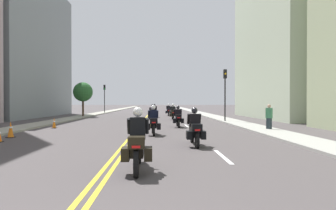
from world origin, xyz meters
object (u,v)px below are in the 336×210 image
object	(u,v)px
traffic_light_far	(104,94)
motorcycle_5	(173,113)
motorcycle_1	(195,130)
motorcycle_3	(178,118)
motorcycle_4	(153,115)
pedestrian_0	(269,117)
traffic_light_near	(225,86)
traffic_cone_1	(54,123)
traffic_cone_2	(11,130)
motorcycle_0	(138,145)
motorcycle_7	(168,111)
street_tree_0	(83,92)
motorcycle_6	(154,112)
motorcycle_2	(153,123)

from	to	relation	value
traffic_light_far	motorcycle_5	bearing A→B (deg)	-59.30
motorcycle_1	motorcycle_3	distance (m)	8.68
motorcycle_4	pedestrian_0	bearing A→B (deg)	-44.41
motorcycle_4	traffic_light_near	world-z (taller)	traffic_light_near
traffic_cone_1	traffic_light_near	world-z (taller)	traffic_light_near
traffic_cone_2	pedestrian_0	world-z (taller)	pedestrian_0
motorcycle_0	traffic_light_far	world-z (taller)	traffic_light_far
motorcycle_1	pedestrian_0	distance (m)	8.01
motorcycle_7	traffic_light_far	xyz separation A→B (m)	(-10.02, 8.72, 2.53)
traffic_cone_1	street_tree_0	world-z (taller)	street_tree_0
motorcycle_6	motorcycle_7	xyz separation A→B (m)	(1.79, 3.78, -0.01)
traffic_cone_1	pedestrian_0	bearing A→B (deg)	-9.23
traffic_light_far	motorcycle_6	bearing A→B (deg)	-56.65
motorcycle_7	street_tree_0	world-z (taller)	street_tree_0
motorcycle_1	traffic_light_far	bearing A→B (deg)	106.19
motorcycle_2	pedestrian_0	bearing A→B (deg)	12.11
motorcycle_5	motorcycle_2	bearing A→B (deg)	-98.24
motorcycle_0	motorcycle_4	bearing A→B (deg)	88.40
motorcycle_1	traffic_light_far	distance (m)	35.91
motorcycle_5	motorcycle_6	xyz separation A→B (m)	(-1.96, 4.66, -0.01)
motorcycle_7	traffic_light_far	distance (m)	13.52
motorcycle_2	motorcycle_6	world-z (taller)	motorcycle_2
traffic_light_near	street_tree_0	size ratio (longest dim) A/B	1.13
motorcycle_0	traffic_cone_1	size ratio (longest dim) A/B	3.07
motorcycle_1	motorcycle_7	distance (m)	25.61
street_tree_0	motorcycle_7	bearing A→B (deg)	15.14
motorcycle_4	motorcycle_6	world-z (taller)	motorcycle_4
traffic_light_near	motorcycle_4	bearing A→B (deg)	-171.33
motorcycle_6	motorcycle_7	distance (m)	4.18
motorcycle_4	traffic_light_far	distance (m)	23.27
motorcycle_2	street_tree_0	distance (m)	20.97
traffic_cone_2	motorcycle_3	bearing A→B (deg)	32.54
motorcycle_5	traffic_cone_1	distance (m)	12.51
motorcycle_4	motorcycle_5	distance (m)	4.90
traffic_cone_1	traffic_cone_2	bearing A→B (deg)	-93.14
traffic_cone_1	motorcycle_4	bearing A→B (deg)	33.96
motorcycle_3	traffic_light_near	xyz separation A→B (m)	(4.59, 5.01, 2.63)
motorcycle_2	traffic_cone_1	xyz separation A→B (m)	(-6.92, 4.27, -0.31)
motorcycle_2	motorcycle_6	bearing A→B (deg)	87.45
motorcycle_3	street_tree_0	bearing A→B (deg)	126.56
traffic_cone_1	motorcycle_3	bearing A→B (deg)	3.28
motorcycle_6	traffic_light_far	distance (m)	15.17
traffic_light_far	motorcycle_2	bearing A→B (deg)	-74.53
motorcycle_4	pedestrian_0	distance (m)	10.08
traffic_cone_1	traffic_cone_2	size ratio (longest dim) A/B	0.89
motorcycle_7	pedestrian_0	world-z (taller)	pedestrian_0
motorcycle_0	traffic_cone_1	distance (m)	14.04
motorcycle_5	motorcycle_6	bearing A→B (deg)	112.19
traffic_light_near	traffic_light_far	xyz separation A→B (m)	(-14.71, 20.65, -0.10)
motorcycle_5	traffic_light_far	bearing A→B (deg)	120.06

